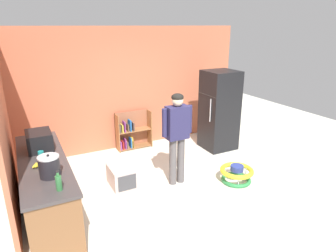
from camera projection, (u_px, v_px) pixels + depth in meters
name	position (u px, v px, depth m)	size (l,w,h in m)	color
ground_plane	(185.00, 188.00, 5.21)	(12.00, 12.00, 0.00)	silver
back_wall	(135.00, 88.00, 6.74)	(5.20, 0.06, 2.70)	#C76747
left_side_wall	(3.00, 124.00, 4.32)	(0.06, 2.99, 2.70)	#C66B4B
kitchen_counter	(46.00, 188.00, 4.35)	(0.65, 2.39, 0.90)	brown
refrigerator	(219.00, 110.00, 6.68)	(0.73, 0.68, 1.78)	black
bookshelf	(131.00, 133.00, 6.82)	(0.80, 0.28, 0.85)	#9B663C
standing_person	(177.00, 131.00, 5.08)	(0.57, 0.22, 1.65)	#575153
baby_walker	(236.00, 174.00, 5.38)	(0.60, 0.60, 0.32)	#2E8949
pet_carrier	(122.00, 176.00, 5.26)	(0.42, 0.55, 0.36)	beige
microwave	(39.00, 141.00, 4.53)	(0.37, 0.48, 0.28)	black
crock_pot	(49.00, 166.00, 3.71)	(0.26, 0.26, 0.30)	black
banana_bunch	(37.00, 165.00, 3.99)	(0.15, 0.16, 0.04)	yellow
green_glass_bottle	(59.00, 182.00, 3.41)	(0.07, 0.07, 0.25)	#33753D
teal_cup	(41.00, 154.00, 4.28)	(0.08, 0.08, 0.10)	teal
blue_cup	(53.00, 161.00, 4.06)	(0.08, 0.08, 0.10)	blue
green_cup	(47.00, 135.00, 5.03)	(0.08, 0.08, 0.10)	green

